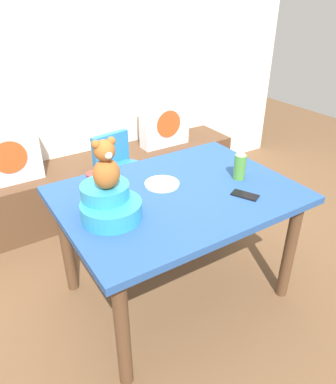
% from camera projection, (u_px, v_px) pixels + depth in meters
% --- Properties ---
extents(ground_plane, '(8.00, 8.00, 0.00)m').
position_uv_depth(ground_plane, '(176.00, 290.00, 2.39)').
color(ground_plane, brown).
extents(back_wall, '(4.40, 0.10, 2.60)m').
position_uv_depth(back_wall, '(72.00, 50.00, 2.85)').
color(back_wall, silver).
rests_on(back_wall, ground_plane).
extents(window_bench, '(2.60, 0.44, 0.46)m').
position_uv_depth(window_bench, '(99.00, 184.00, 3.18)').
color(window_bench, brown).
rests_on(window_bench, ground_plane).
extents(pillow_floral_left, '(0.44, 0.15, 0.44)m').
position_uv_depth(pillow_floral_left, '(7.00, 154.00, 2.63)').
color(pillow_floral_left, silver).
rests_on(pillow_floral_left, window_bench).
extents(pillow_floral_right, '(0.44, 0.15, 0.44)m').
position_uv_depth(pillow_floral_right, '(164.00, 122.00, 3.25)').
color(pillow_floral_right, silver).
rests_on(pillow_floral_right, window_bench).
extents(dining_table, '(1.30, 0.96, 0.74)m').
position_uv_depth(dining_table, '(177.00, 207.00, 2.08)').
color(dining_table, '#264C8C').
rests_on(dining_table, ground_plane).
extents(highchair, '(0.37, 0.49, 0.79)m').
position_uv_depth(highchair, '(122.00, 172.00, 2.73)').
color(highchair, '#2672B2').
rests_on(highchair, ground_plane).
extents(infant_seat_teal, '(0.30, 0.33, 0.16)m').
position_uv_depth(infant_seat_teal, '(109.00, 204.00, 1.78)').
color(infant_seat_teal, teal).
rests_on(infant_seat_teal, dining_table).
extents(teddy_bear, '(0.13, 0.12, 0.25)m').
position_uv_depth(teddy_bear, '(106.00, 166.00, 1.67)').
color(teddy_bear, '#A65A25').
rests_on(teddy_bear, infant_seat_teal).
extents(ketchup_bottle, '(0.07, 0.07, 0.18)m').
position_uv_depth(ketchup_bottle, '(240.00, 165.00, 2.12)').
color(ketchup_bottle, '#4C8C33').
rests_on(ketchup_bottle, dining_table).
extents(coffee_mug, '(0.12, 0.08, 0.09)m').
position_uv_depth(coffee_mug, '(94.00, 180.00, 2.04)').
color(coffee_mug, '#9E332D').
rests_on(coffee_mug, dining_table).
extents(dinner_plate_near, '(0.20, 0.20, 0.01)m').
position_uv_depth(dinner_plate_near, '(162.00, 184.00, 2.09)').
color(dinner_plate_near, white).
rests_on(dinner_plate_near, dining_table).
extents(cell_phone, '(0.13, 0.16, 0.01)m').
position_uv_depth(cell_phone, '(245.00, 195.00, 1.98)').
color(cell_phone, black).
rests_on(cell_phone, dining_table).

